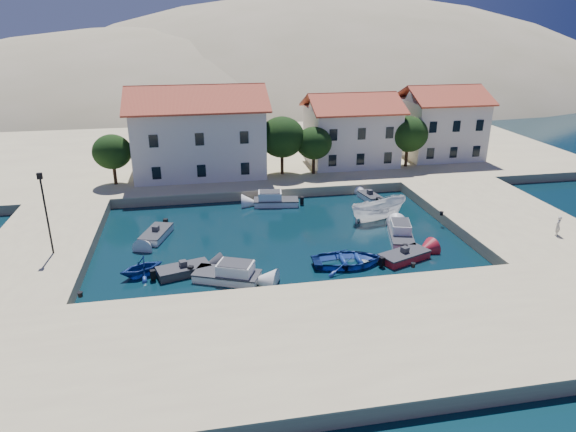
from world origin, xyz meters
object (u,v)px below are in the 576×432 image
at_px(cabin_cruiser_east, 401,235).
at_px(boat_east, 378,220).
at_px(building_left, 198,129).
at_px(cabin_cruiser_south, 227,274).
at_px(pedestrian, 558,226).
at_px(building_mid, 351,128).
at_px(building_right, 441,121).
at_px(lamppost, 45,206).
at_px(rowboat_south, 348,265).

xyz_separation_m(cabin_cruiser_east, boat_east, (-0.25, 4.78, -0.48)).
distance_m(building_left, cabin_cruiser_south, 25.42).
height_order(cabin_cruiser_east, pedestrian, pedestrian).
bearing_deg(building_mid, cabin_cruiser_east, -95.56).
xyz_separation_m(building_mid, building_right, (12.00, 1.00, 0.25)).
xyz_separation_m(lamppost, boat_east, (27.16, 4.33, -4.75)).
relative_size(building_right, cabin_cruiser_south, 1.86).
relative_size(building_left, cabin_cruiser_south, 2.90).
bearing_deg(cabin_cruiser_south, boat_east, 55.45).
xyz_separation_m(rowboat_south, boat_east, (5.44, 8.36, 0.00)).
xyz_separation_m(building_mid, pedestrian, (9.77, -24.92, -3.41)).
bearing_deg(boat_east, building_left, 31.41).
relative_size(lamppost, cabin_cruiser_south, 1.23).
relative_size(building_right, pedestrian, 5.86).
relative_size(cabin_cruiser_south, cabin_cruiser_east, 1.05).
xyz_separation_m(building_left, lamppost, (-11.50, -20.00, -1.18)).
relative_size(lamppost, rowboat_south, 1.14).
distance_m(building_left, rowboat_south, 26.79).
bearing_deg(cabin_cruiser_east, boat_east, 18.34).
relative_size(building_mid, building_right, 1.11).
distance_m(boat_east, pedestrian, 14.76).
relative_size(cabin_cruiser_east, boat_east, 0.85).
bearing_deg(building_left, cabin_cruiser_east, -52.12).
height_order(lamppost, cabin_cruiser_south, lamppost).
bearing_deg(building_right, building_left, -176.19).
xyz_separation_m(building_right, lamppost, (-41.50, -22.00, -0.72)).
bearing_deg(building_mid, building_left, -176.82).
relative_size(building_left, building_right, 1.56).
bearing_deg(lamppost, building_right, 27.93).
bearing_deg(pedestrian, rowboat_south, -32.67).
height_order(building_mid, building_right, building_right).
xyz_separation_m(building_left, pedestrian, (27.77, -23.92, -4.13)).
relative_size(building_right, lamppost, 1.52).
distance_m(building_right, cabin_cruiser_south, 39.76).
relative_size(building_left, building_mid, 1.40).
relative_size(building_left, pedestrian, 9.11).
distance_m(building_mid, cabin_cruiser_south, 31.23).
bearing_deg(cabin_cruiser_east, cabin_cruiser_south, 121.63).
height_order(building_right, cabin_cruiser_south, building_right).
bearing_deg(pedestrian, building_mid, -101.65).
xyz_separation_m(building_right, cabin_cruiser_south, (-28.94, -26.80, -5.00)).
bearing_deg(boat_east, cabin_cruiser_east, 169.47).
height_order(rowboat_south, boat_east, boat_east).
xyz_separation_m(building_left, boat_east, (15.66, -15.67, -5.94)).
height_order(building_mid, boat_east, building_mid).
height_order(building_mid, lamppost, building_mid).
xyz_separation_m(building_mid, rowboat_south, (-7.78, -25.04, -5.22)).
distance_m(building_right, rowboat_south, 33.16).
distance_m(building_mid, building_right, 12.04).
relative_size(lamppost, boat_east, 1.10).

